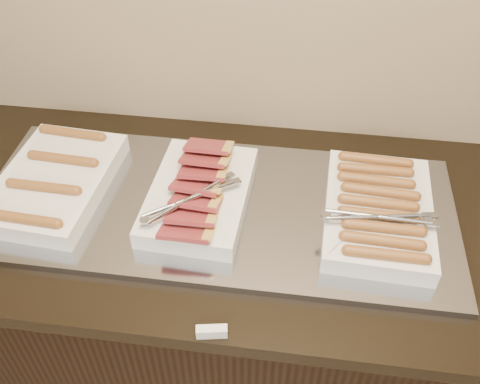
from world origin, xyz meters
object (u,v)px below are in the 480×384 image
object	(u,v)px
warming_tray	(216,207)
dish_left	(55,181)
counter	(212,308)
dish_center	(199,194)
dish_right	(378,211)

from	to	relation	value
warming_tray	dish_left	world-z (taller)	dish_left
counter	dish_center	world-z (taller)	dish_center
warming_tray	dish_right	distance (m)	0.40
counter	warming_tray	bearing A→B (deg)	0.00
dish_center	dish_right	distance (m)	0.44
dish_right	counter	bearing A→B (deg)	-178.20
dish_left	dish_right	bearing A→B (deg)	3.67
dish_left	warming_tray	bearing A→B (deg)	3.91
counter	dish_right	world-z (taller)	dish_right
warming_tray	dish_right	xyz separation A→B (m)	(0.40, -0.00, 0.04)
counter	dish_left	world-z (taller)	dish_left
dish_center	dish_right	world-z (taller)	dish_center
counter	dish_left	distance (m)	0.63
dish_left	counter	bearing A→B (deg)	3.91
dish_center	dish_left	bearing A→B (deg)	-177.88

